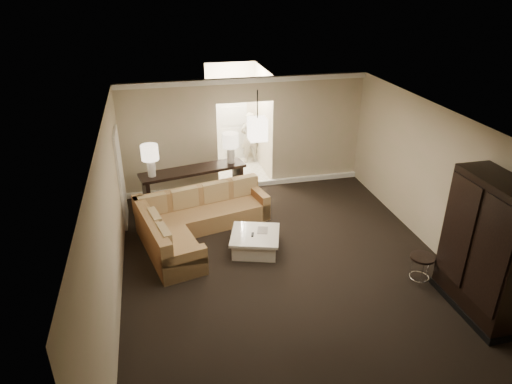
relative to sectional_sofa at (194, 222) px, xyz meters
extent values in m
plane|color=black|center=(1.56, -1.83, -0.34)|extent=(8.00, 8.00, 0.00)
cube|color=beige|center=(1.56, 2.17, 1.06)|extent=(6.00, 0.04, 2.80)
cube|color=beige|center=(-1.44, -1.83, 1.06)|extent=(0.04, 8.00, 2.80)
cube|color=beige|center=(4.56, -1.83, 1.06)|extent=(0.04, 8.00, 2.80)
cube|color=silver|center=(1.56, -1.83, 2.46)|extent=(6.00, 8.00, 0.02)
cube|color=white|center=(1.56, 2.12, 2.39)|extent=(6.00, 0.10, 0.12)
cube|color=white|center=(1.56, 2.12, -0.28)|extent=(6.00, 0.10, 0.12)
cube|color=white|center=(-1.41, 0.97, 0.71)|extent=(0.05, 0.90, 2.10)
cube|color=white|center=(1.56, 3.17, -0.34)|extent=(1.40, 2.00, 0.01)
cube|color=#F3E6C7|center=(0.86, 3.17, 1.06)|extent=(0.04, 2.00, 2.80)
cube|color=#F3E6C7|center=(2.26, 3.17, 1.06)|extent=(0.04, 2.00, 2.80)
cube|color=#F3E6C7|center=(1.56, 4.17, 1.06)|extent=(1.40, 0.04, 2.80)
cube|color=white|center=(1.56, 4.14, 0.71)|extent=(0.90, 0.05, 2.10)
cube|color=brown|center=(0.26, 0.37, -0.14)|extent=(2.93, 1.46, 0.39)
cube|color=brown|center=(-0.45, -0.90, -0.14)|extent=(1.12, 1.47, 0.39)
cube|color=brown|center=(0.19, 0.67, 0.27)|extent=(2.79, 0.86, 0.43)
cube|color=brown|center=(-0.86, -0.51, 0.27)|extent=(0.73, 2.24, 0.43)
cube|color=brown|center=(1.53, 0.67, -0.05)|extent=(0.37, 0.86, 0.58)
cube|color=brown|center=(-0.33, -1.45, -0.05)|extent=(0.86, 0.37, 0.58)
cube|color=#A58558|center=(-0.80, 0.39, 0.29)|extent=(0.60, 0.28, 0.43)
cube|color=#A58558|center=(-0.12, 0.55, 0.29)|extent=(0.60, 0.28, 0.43)
cube|color=#A58558|center=(0.56, 0.71, 0.29)|extent=(0.60, 0.28, 0.43)
cube|color=#A58558|center=(1.25, 0.87, 0.29)|extent=(0.60, 0.28, 0.43)
cube|color=#A58558|center=(-0.77, -0.40, 0.29)|extent=(0.27, 0.58, 0.43)
cube|color=#A58558|center=(-0.62, -1.04, 0.29)|extent=(0.27, 0.58, 0.43)
cube|color=white|center=(1.12, -0.83, -0.18)|extent=(1.05, 1.05, 0.32)
cube|color=white|center=(1.12, -0.83, 0.01)|extent=(1.17, 1.17, 0.06)
cube|color=black|center=(1.06, -0.86, 0.05)|extent=(0.09, 0.16, 0.02)
cube|color=beige|center=(1.29, -0.73, 0.04)|extent=(0.28, 0.33, 0.01)
cube|color=black|center=(0.16, 1.37, 0.57)|extent=(2.50, 1.05, 0.07)
cube|color=black|center=(-0.93, 1.14, 0.11)|extent=(0.19, 0.51, 0.89)
cube|color=black|center=(1.24, 1.60, 0.11)|extent=(0.19, 0.51, 0.89)
cube|color=black|center=(0.16, 1.37, -0.20)|extent=(2.38, 0.97, 0.04)
cube|color=black|center=(4.26, -3.35, 0.82)|extent=(0.64, 1.54, 2.31)
cube|color=black|center=(3.93, -3.73, 0.98)|extent=(0.03, 0.68, 1.76)
cube|color=black|center=(3.93, -2.96, 0.98)|extent=(0.03, 0.68, 1.76)
cube|color=black|center=(4.26, -3.35, -0.28)|extent=(0.68, 1.60, 0.11)
cylinder|color=black|center=(3.74, -2.49, 0.18)|extent=(0.43, 0.43, 0.04)
torus|color=silver|center=(3.74, -2.49, -0.24)|extent=(0.35, 0.35, 0.02)
cylinder|color=silver|center=(3.91, -2.47, -0.08)|extent=(0.02, 0.02, 0.50)
cylinder|color=silver|center=(3.65, -2.35, -0.08)|extent=(0.02, 0.02, 0.50)
cylinder|color=silver|center=(3.68, -2.64, -0.08)|extent=(0.02, 0.02, 0.50)
cylinder|color=silver|center=(-0.76, 1.18, 0.80)|extent=(0.18, 0.18, 0.39)
cylinder|color=beige|center=(-0.76, 1.18, 1.16)|extent=(0.38, 0.38, 0.33)
cylinder|color=silver|center=(1.08, 1.57, 0.80)|extent=(0.18, 0.18, 0.39)
cylinder|color=beige|center=(1.08, 1.57, 1.16)|extent=(0.38, 0.38, 0.33)
cylinder|color=black|center=(1.56, 0.87, 2.16)|extent=(0.02, 0.02, 0.60)
cube|color=#FFE8C6|center=(1.56, 0.87, 1.61)|extent=(0.38, 0.38, 0.48)
imported|color=beige|center=(2.01, 3.77, 0.48)|extent=(0.63, 0.45, 1.64)
camera|label=1|loc=(-0.60, -8.33, 4.69)|focal=32.00mm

